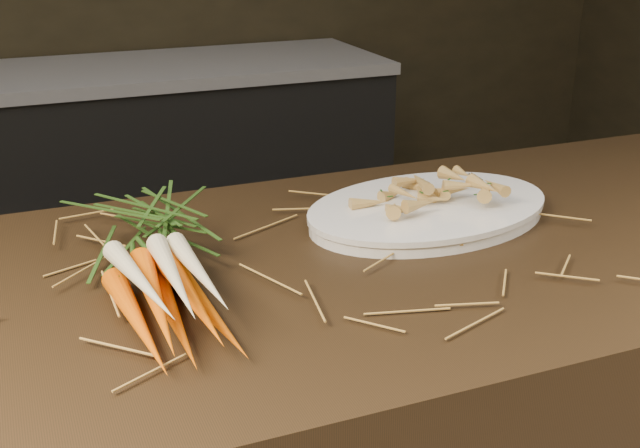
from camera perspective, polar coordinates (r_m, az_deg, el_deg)
The scene contains 6 objects.
back_counter at distance 2.99m, azimuth -13.10°, elevation 2.94°, with size 1.82×0.62×0.84m.
straw_bedding at distance 1.03m, azimuth -13.67°, elevation -4.32°, with size 1.40×0.60×0.02m, color #A57C2B, non-canonical shape.
root_veg_bunch at distance 1.04m, azimuth -11.98°, elevation -2.12°, with size 0.15×0.45×0.08m.
serving_platter at distance 1.25m, azimuth 7.73°, elevation 0.84°, with size 0.40×0.27×0.02m, color white, non-canonical shape.
roasted_veg_heap at distance 1.24m, azimuth 7.80°, elevation 2.26°, with size 0.20×0.14×0.04m, color tan, non-canonical shape.
serving_fork at distance 1.32m, azimuth 13.09°, elevation 2.22°, with size 0.01×0.15×0.00m, color silver.
Camera 1 is at (-0.12, -0.63, 1.35)m, focal length 45.00 mm.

